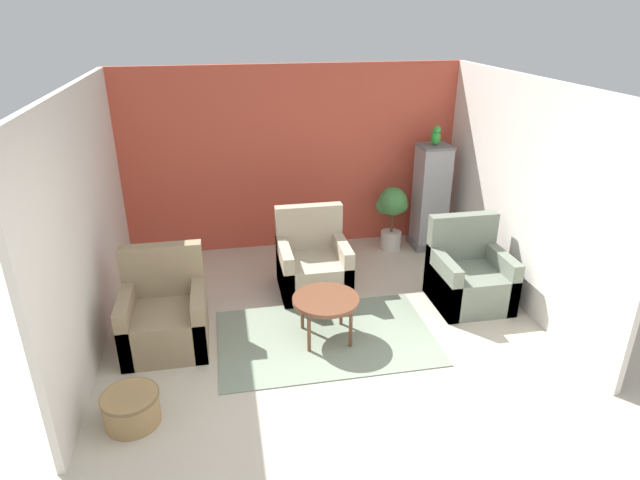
{
  "coord_description": "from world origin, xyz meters",
  "views": [
    {
      "loc": [
        -0.95,
        -3.11,
        3.06
      ],
      "look_at": [
        0.0,
        1.85,
        0.85
      ],
      "focal_mm": 30.0,
      "sensor_mm": 36.0,
      "label": 1
    }
  ],
  "objects_px": {
    "armchair_right": "(469,278)",
    "parrot": "(436,136)",
    "armchair_middle": "(313,266)",
    "armchair_left": "(165,317)",
    "wicker_basket": "(131,408)",
    "coffee_table": "(326,302)",
    "potted_plant": "(392,210)",
    "birdcage": "(431,198)"
  },
  "relations": [
    {
      "from": "armchair_middle",
      "to": "wicker_basket",
      "type": "height_order",
      "value": "armchair_middle"
    },
    {
      "from": "coffee_table",
      "to": "armchair_middle",
      "type": "bearing_deg",
      "value": 86.88
    },
    {
      "from": "coffee_table",
      "to": "armchair_right",
      "type": "bearing_deg",
      "value": 13.64
    },
    {
      "from": "armchair_left",
      "to": "birdcage",
      "type": "bearing_deg",
      "value": 27.54
    },
    {
      "from": "armchair_right",
      "to": "birdcage",
      "type": "relative_size",
      "value": 0.67
    },
    {
      "from": "armchair_middle",
      "to": "potted_plant",
      "type": "distance_m",
      "value": 1.58
    },
    {
      "from": "parrot",
      "to": "wicker_basket",
      "type": "distance_m",
      "value": 4.78
    },
    {
      "from": "coffee_table",
      "to": "birdcage",
      "type": "height_order",
      "value": "birdcage"
    },
    {
      "from": "potted_plant",
      "to": "parrot",
      "type": "bearing_deg",
      "value": -0.41
    },
    {
      "from": "parrot",
      "to": "potted_plant",
      "type": "xyz_separation_m",
      "value": [
        -0.53,
        0.0,
        -0.98
      ]
    },
    {
      "from": "potted_plant",
      "to": "armchair_left",
      "type": "bearing_deg",
      "value": -148.19
    },
    {
      "from": "armchair_right",
      "to": "wicker_basket",
      "type": "height_order",
      "value": "armchair_right"
    },
    {
      "from": "potted_plant",
      "to": "coffee_table",
      "type": "bearing_deg",
      "value": -123.55
    },
    {
      "from": "armchair_right",
      "to": "potted_plant",
      "type": "xyz_separation_m",
      "value": [
        -0.4,
        1.55,
        0.26
      ]
    },
    {
      "from": "birdcage",
      "to": "coffee_table",
      "type": "bearing_deg",
      "value": -133.09
    },
    {
      "from": "armchair_right",
      "to": "armchair_middle",
      "type": "xyz_separation_m",
      "value": [
        -1.65,
        0.61,
        0.0
      ]
    },
    {
      "from": "armchair_right",
      "to": "birdcage",
      "type": "bearing_deg",
      "value": 85.2
    },
    {
      "from": "coffee_table",
      "to": "parrot",
      "type": "distance_m",
      "value": 2.91
    },
    {
      "from": "armchair_left",
      "to": "armchair_right",
      "type": "distance_m",
      "value": 3.26
    },
    {
      "from": "coffee_table",
      "to": "parrot",
      "type": "relative_size",
      "value": 2.55
    },
    {
      "from": "armchair_left",
      "to": "armchair_right",
      "type": "relative_size",
      "value": 1.0
    },
    {
      "from": "armchair_left",
      "to": "armchair_right",
      "type": "xyz_separation_m",
      "value": [
        3.25,
        0.22,
        0.0
      ]
    },
    {
      "from": "birdcage",
      "to": "wicker_basket",
      "type": "xyz_separation_m",
      "value": [
        -3.58,
        -2.84,
        -0.55
      ]
    },
    {
      "from": "armchair_middle",
      "to": "armchair_left",
      "type": "bearing_deg",
      "value": -152.64
    },
    {
      "from": "armchair_middle",
      "to": "birdcage",
      "type": "relative_size",
      "value": 0.67
    },
    {
      "from": "parrot",
      "to": "wicker_basket",
      "type": "relative_size",
      "value": 0.57
    },
    {
      "from": "armchair_middle",
      "to": "parrot",
      "type": "xyz_separation_m",
      "value": [
        1.78,
        0.93,
        1.24
      ]
    },
    {
      "from": "armchair_middle",
      "to": "potted_plant",
      "type": "bearing_deg",
      "value": 36.96
    },
    {
      "from": "armchair_left",
      "to": "parrot",
      "type": "xyz_separation_m",
      "value": [
        3.38,
        1.77,
        1.24
      ]
    },
    {
      "from": "armchair_left",
      "to": "birdcage",
      "type": "xyz_separation_m",
      "value": [
        3.38,
        1.76,
        0.4
      ]
    },
    {
      "from": "armchair_right",
      "to": "parrot",
      "type": "height_order",
      "value": "parrot"
    },
    {
      "from": "armchair_left",
      "to": "potted_plant",
      "type": "height_order",
      "value": "armchair_left"
    },
    {
      "from": "armchair_left",
      "to": "armchair_middle",
      "type": "relative_size",
      "value": 1.0
    },
    {
      "from": "coffee_table",
      "to": "armchair_right",
      "type": "relative_size",
      "value": 0.69
    },
    {
      "from": "birdcage",
      "to": "parrot",
      "type": "xyz_separation_m",
      "value": [
        0.0,
        0.0,
        0.84
      ]
    },
    {
      "from": "armchair_middle",
      "to": "wicker_basket",
      "type": "xyz_separation_m",
      "value": [
        -1.81,
        -1.9,
        -0.16
      ]
    },
    {
      "from": "armchair_right",
      "to": "parrot",
      "type": "distance_m",
      "value": 1.99
    },
    {
      "from": "armchair_left",
      "to": "potted_plant",
      "type": "relative_size",
      "value": 1.09
    },
    {
      "from": "armchair_middle",
      "to": "wicker_basket",
      "type": "relative_size",
      "value": 2.1
    },
    {
      "from": "armchair_right",
      "to": "parrot",
      "type": "xyz_separation_m",
      "value": [
        0.13,
        1.55,
        1.24
      ]
    },
    {
      "from": "armchair_left",
      "to": "birdcage",
      "type": "distance_m",
      "value": 3.83
    },
    {
      "from": "coffee_table",
      "to": "birdcage",
      "type": "relative_size",
      "value": 0.46
    }
  ]
}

